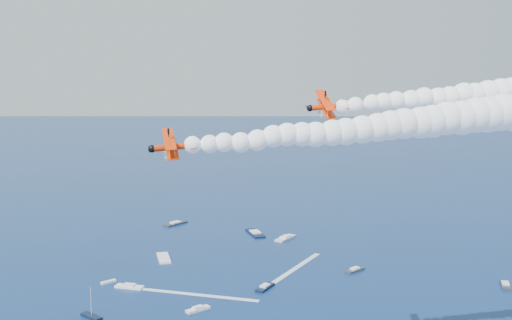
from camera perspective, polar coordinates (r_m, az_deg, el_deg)
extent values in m
cube|color=black|center=(191.40, 0.88, -12.13)|extent=(7.15, 8.57, 0.70)
cube|color=white|center=(196.10, -12.06, -11.81)|extent=(9.55, 6.08, 0.70)
cube|color=#2E323E|center=(210.07, 9.48, -10.39)|extent=(7.84, 6.62, 0.70)
cube|color=black|center=(176.15, -15.52, -14.27)|extent=(6.69, 6.89, 0.70)
cube|color=black|center=(253.67, -0.07, -7.05)|extent=(7.36, 14.86, 0.70)
cube|color=silver|center=(201.92, -13.97, -11.29)|extent=(5.04, 4.17, 0.70)
cube|color=silver|center=(246.65, 2.85, -7.50)|extent=(10.31, 11.32, 0.70)
cube|color=#292F37|center=(209.21, 22.82, -11.00)|extent=(5.65, 8.78, 0.70)
cube|color=silver|center=(175.54, -5.59, -14.09)|extent=(7.35, 5.75, 0.70)
cube|color=white|center=(223.00, -8.86, -9.28)|extent=(5.98, 13.36, 0.70)
cube|color=#2A2E38|center=(272.33, -7.74, -6.07)|extent=(10.91, 10.64, 0.70)
cube|color=white|center=(211.21, 3.89, -10.28)|extent=(23.48, 32.24, 0.04)
cube|color=white|center=(187.00, -5.48, -12.77)|extent=(36.05, 15.89, 0.04)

